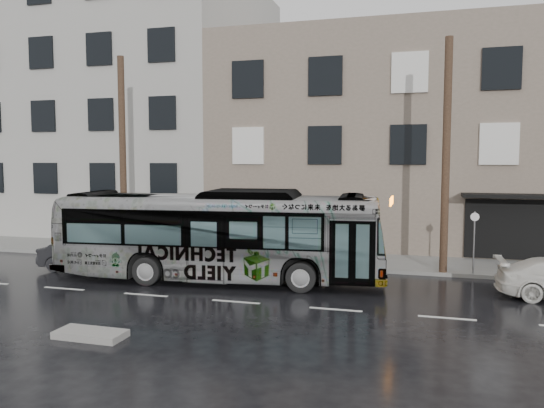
{
  "coord_description": "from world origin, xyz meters",
  "views": [
    {
      "loc": [
        5.6,
        -18.12,
        4.52
      ],
      "look_at": [
        -0.21,
        2.5,
        2.72
      ],
      "focal_mm": 35.0,
      "sensor_mm": 36.0,
      "label": 1
    }
  ],
  "objects": [
    {
      "name": "slush_pile",
      "position": [
        -2.42,
        -6.72,
        0.09
      ],
      "size": [
        1.81,
        0.82,
        0.18
      ],
      "primitive_type": "cube",
      "rotation": [
        0.0,
        0.0,
        -0.01
      ],
      "color": "gray",
      "rests_on": "ground"
    },
    {
      "name": "ground",
      "position": [
        0.0,
        0.0,
        0.0
      ],
      "size": [
        120.0,
        120.0,
        0.0
      ],
      "primitive_type": "plane",
      "color": "black",
      "rests_on": "ground"
    },
    {
      "name": "building_taupe",
      "position": [
        5.0,
        12.7,
        5.5
      ],
      "size": [
        20.0,
        12.0,
        11.0
      ],
      "primitive_type": "cube",
      "color": "gray",
      "rests_on": "ground"
    },
    {
      "name": "utility_pole_front",
      "position": [
        6.5,
        3.3,
        4.65
      ],
      "size": [
        0.3,
        0.3,
        9.0
      ],
      "primitive_type": "cylinder",
      "color": "#503928",
      "rests_on": "sidewalk"
    },
    {
      "name": "utility_pole_rear",
      "position": [
        -7.5,
        3.3,
        4.65
      ],
      "size": [
        0.3,
        0.3,
        9.0
      ],
      "primitive_type": "cylinder",
      "color": "#503928",
      "rests_on": "sidewalk"
    },
    {
      "name": "building_grey",
      "position": [
        -18.0,
        14.2,
        8.0
      ],
      "size": [
        26.0,
        15.0,
        16.0
      ],
      "primitive_type": "cube",
      "color": "#A3A19A",
      "rests_on": "ground"
    },
    {
      "name": "sidewalk",
      "position": [
        0.0,
        4.9,
        0.07
      ],
      "size": [
        90.0,
        3.6,
        0.15
      ],
      "primitive_type": "cube",
      "color": "gray",
      "rests_on": "ground"
    },
    {
      "name": "sign_post",
      "position": [
        7.6,
        3.3,
        1.35
      ],
      "size": [
        0.06,
        0.06,
        2.4
      ],
      "primitive_type": "cylinder",
      "color": "slate",
      "rests_on": "sidewalk"
    },
    {
      "name": "bus",
      "position": [
        -1.6,
        0.19,
        1.7
      ],
      "size": [
        12.44,
        3.97,
        3.41
      ],
      "primitive_type": "imported",
      "rotation": [
        0.0,
        0.0,
        1.66
      ],
      "color": "#B2B2B2",
      "rests_on": "ground"
    },
    {
      "name": "dark_sedan",
      "position": [
        -7.43,
        0.35,
        0.64
      ],
      "size": [
        3.92,
        1.46,
        1.28
      ],
      "primitive_type": "imported",
      "rotation": [
        0.0,
        0.0,
        1.6
      ],
      "color": "black",
      "rests_on": "ground"
    }
  ]
}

